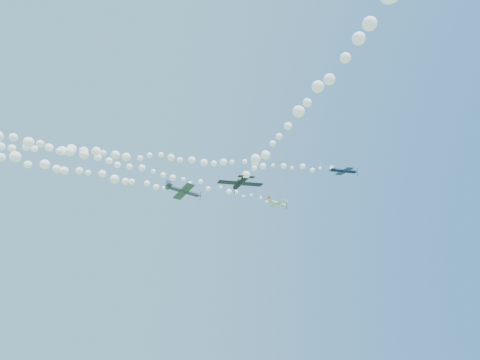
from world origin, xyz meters
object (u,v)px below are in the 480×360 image
object	(u,v)px
plane_grey	(183,191)
plane_black	(240,183)
plane_white	(277,203)
plane_navy	(344,171)

from	to	relation	value
plane_grey	plane_black	size ratio (longest dim) A/B	1.13
plane_white	plane_black	distance (m)	47.20
plane_white	plane_grey	bearing A→B (deg)	-158.46
plane_grey	plane_black	world-z (taller)	plane_grey
plane_white	plane_black	world-z (taller)	plane_white
plane_white	plane_grey	distance (m)	37.00
plane_white	plane_navy	xyz separation A→B (m)	(7.27, -21.66, 0.45)
plane_white	plane_grey	world-z (taller)	plane_white
plane_grey	plane_black	bearing A→B (deg)	-81.82
plane_white	plane_navy	bearing A→B (deg)	-88.48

